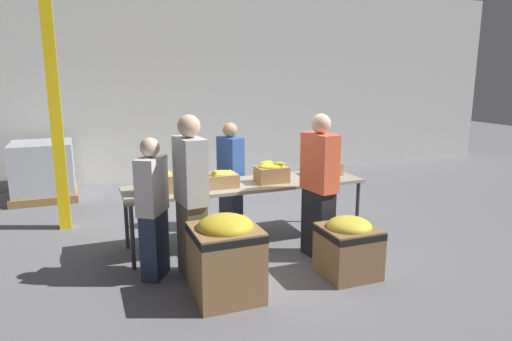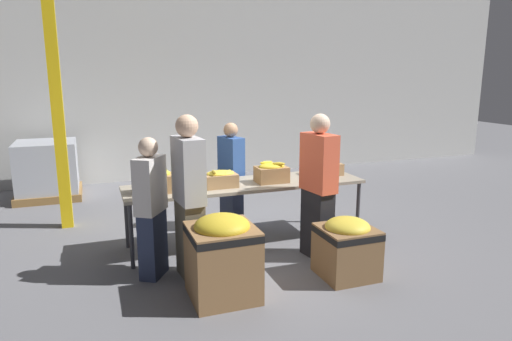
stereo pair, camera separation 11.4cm
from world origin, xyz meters
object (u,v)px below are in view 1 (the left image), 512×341
(banana_box_1, at_px, (221,179))
(volunteer_1, at_px, (153,210))
(support_pillar, at_px, (53,87))
(sorting_table, at_px, (246,187))
(donation_bin_0, at_px, (226,254))
(pallet_stack_0, at_px, (43,171))
(banana_box_2, at_px, (272,172))
(volunteer_0, at_px, (231,176))
(volunteer_2, at_px, (319,187))
(banana_box_3, at_px, (325,167))
(banana_box_0, at_px, (156,181))
(donation_bin_1, at_px, (348,245))
(volunteer_3, at_px, (191,199))

(banana_box_1, relative_size, volunteer_1, 0.26)
(volunteer_1, relative_size, support_pillar, 0.38)
(sorting_table, xyz_separation_m, volunteer_1, (-1.28, -0.61, 0.01))
(donation_bin_0, distance_m, pallet_stack_0, 5.03)
(banana_box_2, bearing_deg, support_pillar, 148.82)
(support_pillar, relative_size, pallet_stack_0, 3.68)
(volunteer_0, bearing_deg, banana_box_1, -42.58)
(volunteer_2, bearing_deg, pallet_stack_0, 29.39)
(banana_box_3, xyz_separation_m, donation_bin_0, (-1.89, -1.42, -0.46))
(banana_box_1, relative_size, volunteer_2, 0.23)
(sorting_table, xyz_separation_m, volunteer_2, (0.66, -0.73, 0.11))
(banana_box_0, xyz_separation_m, banana_box_1, (0.79, -0.01, -0.03))
(volunteer_2, relative_size, pallet_stack_0, 1.60)
(donation_bin_1, relative_size, pallet_stack_0, 0.61)
(support_pillar, xyz_separation_m, pallet_stack_0, (-0.36, 1.83, -1.51))
(banana_box_0, distance_m, banana_box_1, 0.79)
(donation_bin_1, bearing_deg, banana_box_0, 145.58)
(sorting_table, relative_size, volunteer_1, 2.00)
(banana_box_0, bearing_deg, banana_box_2, 0.19)
(volunteer_1, distance_m, donation_bin_1, 2.15)
(support_pillar, bearing_deg, banana_box_2, -31.18)
(banana_box_2, distance_m, donation_bin_1, 1.45)
(donation_bin_1, xyz_separation_m, pallet_stack_0, (-3.30, 4.65, 0.14))
(volunteer_1, bearing_deg, donation_bin_0, -108.67)
(volunteer_0, xyz_separation_m, donation_bin_1, (0.70, -1.99, -0.40))
(support_pillar, height_order, pallet_stack_0, support_pillar)
(volunteer_3, xyz_separation_m, donation_bin_0, (0.20, -0.58, -0.43))
(banana_box_0, bearing_deg, volunteer_0, 32.29)
(sorting_table, xyz_separation_m, support_pillar, (-2.24, 1.48, 1.24))
(sorting_table, bearing_deg, volunteer_3, -139.64)
(volunteer_1, distance_m, donation_bin_0, 0.98)
(banana_box_3, distance_m, volunteer_3, 2.25)
(banana_box_1, bearing_deg, banana_box_3, 6.04)
(banana_box_1, bearing_deg, donation_bin_0, -105.10)
(banana_box_2, relative_size, volunteer_1, 0.26)
(volunteer_0, height_order, volunteer_2, volunteer_2)
(sorting_table, distance_m, volunteer_1, 1.42)
(sorting_table, xyz_separation_m, donation_bin_1, (0.70, -1.34, -0.40))
(donation_bin_1, distance_m, pallet_stack_0, 5.71)
(sorting_table, bearing_deg, banana_box_3, 3.88)
(banana_box_1, distance_m, volunteer_0, 0.84)
(banana_box_2, bearing_deg, volunteer_2, -63.60)
(banana_box_3, height_order, pallet_stack_0, banana_box_3)
(donation_bin_1, relative_size, support_pillar, 0.17)
(volunteer_3, bearing_deg, volunteer_1, 63.43)
(sorting_table, height_order, volunteer_3, volunteer_3)
(volunteer_0, height_order, support_pillar, support_pillar)
(banana_box_0, height_order, support_pillar, support_pillar)
(volunteer_1, height_order, pallet_stack_0, volunteer_1)
(banana_box_0, height_order, banana_box_2, banana_box_0)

